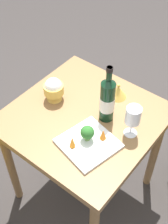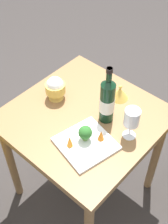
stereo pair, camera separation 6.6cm
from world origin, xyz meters
TOP-DOWN VIEW (x-y plane):
  - ground_plane at (0.00, 0.00)m, footprint 8.00×8.00m
  - dining_table at (0.00, 0.00)m, footprint 0.76×0.76m
  - wine_bottle at (-0.06, 0.10)m, footprint 0.08×0.08m
  - wine_glass at (-0.05, 0.26)m, footprint 0.08×0.08m
  - rice_bowl at (-0.00, -0.21)m, footprint 0.11×0.11m
  - rice_bowl_lid at (-0.23, 0.06)m, footprint 0.10×0.10m
  - serving_plate at (0.14, 0.13)m, footprint 0.30×0.30m
  - broccoli_floret at (0.12, 0.12)m, footprint 0.07×0.07m
  - carrot_garnish_left at (0.07, 0.17)m, footprint 0.03×0.03m
  - carrot_garnish_right at (0.20, 0.09)m, footprint 0.03×0.03m

SIDE VIEW (x-z plane):
  - ground_plane at x=0.00m, z-range 0.00..0.00m
  - dining_table at x=0.00m, z-range 0.27..1.02m
  - serving_plate at x=0.14m, z-range 0.75..0.77m
  - rice_bowl_lid at x=-0.23m, z-range 0.74..0.84m
  - carrot_garnish_left at x=0.07m, z-range 0.77..0.83m
  - carrot_garnish_right at x=0.20m, z-range 0.77..0.84m
  - broccoli_floret at x=0.12m, z-range 0.78..0.86m
  - rice_bowl at x=0.00m, z-range 0.76..0.90m
  - wine_glass at x=-0.05m, z-range 0.79..0.97m
  - wine_bottle at x=-0.06m, z-range 0.72..1.05m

